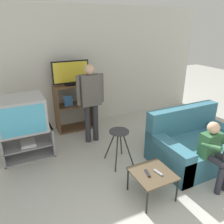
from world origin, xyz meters
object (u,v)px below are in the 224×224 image
at_px(remote_control_black, 147,173).
at_px(person_standing_adult, 91,97).
at_px(television_main, 21,114).
at_px(folding_stool, 119,137).
at_px(remote_control_white, 158,173).
at_px(television_flat, 71,74).
at_px(snack_table, 152,175).
at_px(media_shelf, 75,107).
at_px(tv_stand, 28,142).
at_px(person_seated_child, 215,150).
at_px(couch, 194,145).

relative_size(remote_control_black, person_standing_adult, 0.09).
height_order(television_main, folding_stool, television_main).
bearing_deg(remote_control_white, television_flat, 89.25).
bearing_deg(snack_table, television_flat, 97.60).
height_order(media_shelf, remote_control_black, media_shelf).
distance_m(tv_stand, remote_control_white, 2.32).
bearing_deg(person_seated_child, folding_stool, 132.95).
bearing_deg(snack_table, television_main, 128.55).
bearing_deg(person_seated_child, couch, 68.40).
relative_size(television_main, folding_stool, 1.25).
xyz_separation_m(person_standing_adult, person_seated_child, (1.10, -1.95, -0.36)).
bearing_deg(television_main, tv_stand, 19.45).
bearing_deg(remote_control_black, snack_table, 3.09).
xyz_separation_m(remote_control_black, person_standing_adult, (-0.10, 1.78, 0.55)).
height_order(television_main, television_flat, television_flat).
bearing_deg(couch, television_flat, 125.33).
bearing_deg(person_standing_adult, remote_control_white, -82.79).
xyz_separation_m(television_main, media_shelf, (1.12, 0.73, -0.29)).
distance_m(folding_stool, person_standing_adult, 1.02).
height_order(tv_stand, couch, couch).
distance_m(tv_stand, person_standing_adult, 1.38).
height_order(snack_table, couch, couch).
relative_size(tv_stand, television_main, 1.11).
xyz_separation_m(media_shelf, folding_stool, (0.26, -1.62, -0.04)).
distance_m(television_flat, folding_stool, 1.81).
relative_size(tv_stand, folding_stool, 1.39).
bearing_deg(media_shelf, tv_stand, -146.40).
height_order(folding_stool, snack_table, folding_stool).
bearing_deg(couch, person_seated_child, -111.60).
bearing_deg(tv_stand, remote_control_white, -51.59).
bearing_deg(folding_stool, remote_control_black, -92.24).
distance_m(media_shelf, couch, 2.56).
bearing_deg(person_seated_child, remote_control_black, 170.53).
relative_size(folding_stool, person_standing_adult, 0.39).
bearing_deg(folding_stool, remote_control_white, -83.90).
bearing_deg(tv_stand, person_standing_adult, 0.67).
bearing_deg(television_flat, television_main, -146.24).
bearing_deg(couch, person_standing_adult, 133.48).
bearing_deg(folding_stool, person_seated_child, -47.05).
xyz_separation_m(tv_stand, remote_control_black, (1.31, -1.77, 0.12)).
bearing_deg(folding_stool, tv_stand, 146.24).
relative_size(media_shelf, snack_table, 1.97).
bearing_deg(television_main, snack_table, -51.45).
relative_size(television_main, snack_table, 1.46).
xyz_separation_m(television_main, folding_stool, (1.37, -0.89, -0.33)).
distance_m(remote_control_white, person_standing_adult, 1.93).
bearing_deg(remote_control_black, couch, 31.29).
relative_size(television_flat, remote_control_black, 5.32).
height_order(tv_stand, snack_table, tv_stand).
bearing_deg(tv_stand, media_shelf, 33.60).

